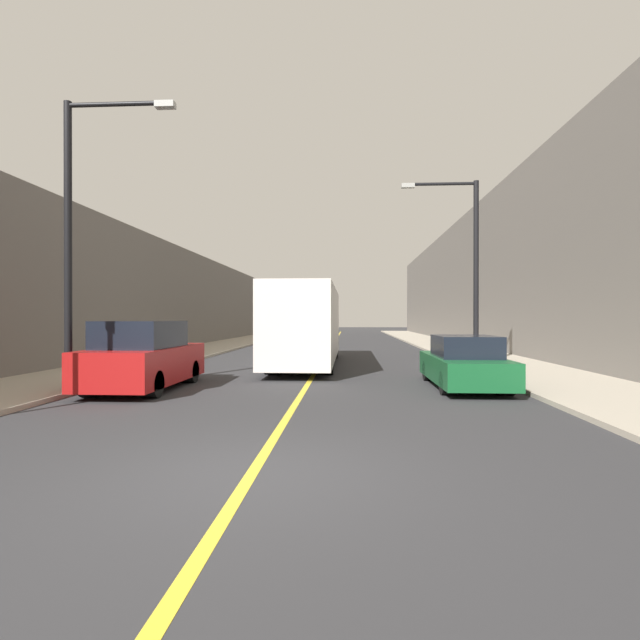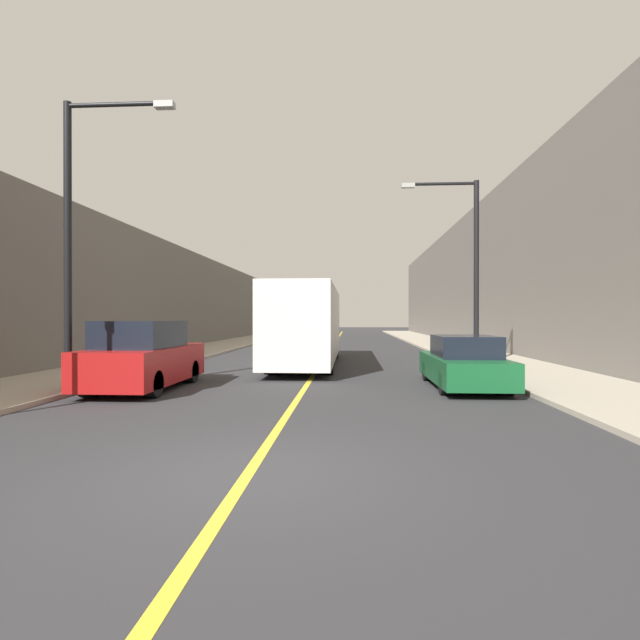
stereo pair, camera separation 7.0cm
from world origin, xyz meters
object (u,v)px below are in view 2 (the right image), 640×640
Objects in this scene: parked_suv_left at (144,358)px; car_right_near at (464,364)px; street_lamp_left at (78,224)px; street_lamp_right at (469,259)px; bus at (307,324)px.

parked_suv_left is 8.95m from car_right_near.
street_lamp_left is at bearing -170.17° from car_right_near.
car_right_near is at bearing 9.83° from street_lamp_left.
parked_suv_left is 0.63× the size of street_lamp_left.
car_right_near is 11.08m from street_lamp_left.
street_lamp_left is (-1.37, -0.88, 3.55)m from parked_suv_left.
street_lamp_right is at bearing 30.44° from street_lamp_left.
car_right_near is at bearing -104.49° from street_lamp_right.
street_lamp_right is (10.19, 5.92, 3.35)m from parked_suv_left.
parked_suv_left is (-3.89, -7.39, -0.83)m from bus.
street_lamp_right reaches higher than car_right_near.
parked_suv_left is 12.25m from street_lamp_right.
street_lamp_left is 13.41m from street_lamp_right.
parked_suv_left reaches higher than car_right_near.
bus reaches higher than parked_suv_left.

